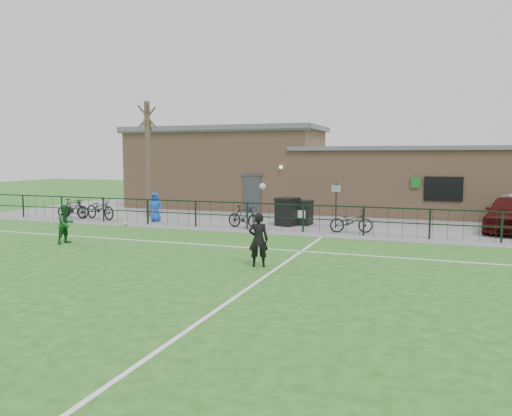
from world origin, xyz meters
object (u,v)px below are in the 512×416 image
(bicycle_e, at_px, (351,221))
(ball_ground, at_px, (126,224))
(wheelie_bin_left, at_px, (287,213))
(bicycle_a, at_px, (74,208))
(spectator_child, at_px, (155,207))
(sign_post, at_px, (336,206))
(outfield_player, at_px, (66,224))
(wheelie_bin_right, at_px, (304,214))
(bicycle_b, at_px, (73,209))
(car_maroon, at_px, (510,214))
(bare_tree, at_px, (148,160))
(bicycle_c, at_px, (100,208))
(bicycle_d, at_px, (244,217))

(bicycle_e, bearing_deg, ball_ground, 82.55)
(wheelie_bin_left, distance_m, ball_ground, 7.41)
(bicycle_a, bearing_deg, spectator_child, -76.32)
(wheelie_bin_left, xyz_separation_m, sign_post, (2.25, -0.05, 0.40))
(bicycle_e, xyz_separation_m, outfield_player, (-9.42, -6.07, 0.23))
(wheelie_bin_right, height_order, outfield_player, outfield_player)
(bicycle_b, distance_m, spectator_child, 4.62)
(outfield_player, bearing_deg, spectator_child, 9.63)
(wheelie_bin_left, height_order, spectator_child, spectator_child)
(wheelie_bin_right, distance_m, bicycle_e, 2.94)
(bicycle_e, bearing_deg, car_maroon, -83.80)
(wheelie_bin_right, distance_m, spectator_child, 7.22)
(bare_tree, height_order, bicycle_c, bare_tree)
(bicycle_a, relative_size, bicycle_d, 1.11)
(wheelie_bin_left, height_order, outfield_player, outfield_player)
(wheelie_bin_left, relative_size, bicycle_b, 0.71)
(bicycle_b, bearing_deg, bicycle_e, -103.29)
(wheelie_bin_right, distance_m, bicycle_d, 2.91)
(bicycle_a, bearing_deg, bare_tree, -51.24)
(car_maroon, bearing_deg, bicycle_d, -154.34)
(wheelie_bin_right, bearing_deg, sign_post, -16.46)
(wheelie_bin_right, relative_size, outfield_player, 0.73)
(car_maroon, distance_m, ball_ground, 16.77)
(spectator_child, xyz_separation_m, ball_ground, (-0.46, -1.83, -0.62))
(wheelie_bin_right, height_order, spectator_child, spectator_child)
(car_maroon, bearing_deg, sign_post, -156.69)
(bicycle_d, height_order, spectator_child, spectator_child)
(wheelie_bin_right, distance_m, bicycle_b, 11.83)
(bicycle_c, bearing_deg, bare_tree, -27.48)
(bicycle_a, xyz_separation_m, bicycle_d, (9.63, -0.43, 0.02))
(ball_ground, bearing_deg, bare_tree, 104.68)
(bare_tree, bearing_deg, bicycle_d, -18.95)
(sign_post, relative_size, bicycle_a, 1.09)
(bare_tree, height_order, outfield_player, bare_tree)
(bicycle_e, relative_size, ball_ground, 8.34)
(sign_post, bearing_deg, wheelie_bin_left, 178.69)
(bare_tree, relative_size, sign_post, 3.00)
(outfield_player, bearing_deg, bare_tree, 18.97)
(outfield_player, bearing_deg, wheelie_bin_left, -33.01)
(bicycle_b, xyz_separation_m, ball_ground, (4.15, -1.43, -0.42))
(wheelie_bin_left, height_order, bicycle_d, wheelie_bin_left)
(bicycle_b, height_order, outfield_player, outfield_player)
(bare_tree, relative_size, spectator_child, 4.26)
(bicycle_b, xyz_separation_m, bicycle_e, (14.16, 0.09, -0.04))
(bicycle_a, height_order, ball_ground, bicycle_a)
(bicycle_d, distance_m, spectator_child, 4.90)
(bare_tree, bearing_deg, ball_ground, -75.32)
(bare_tree, distance_m, bicycle_d, 7.02)
(bicycle_c, relative_size, outfield_player, 1.46)
(wheelie_bin_right, xyz_separation_m, spectator_child, (-7.10, -1.31, 0.18))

